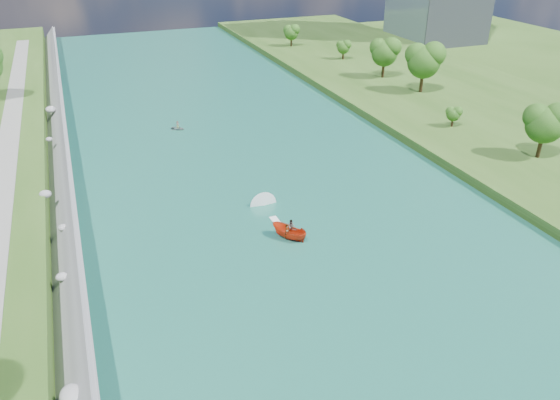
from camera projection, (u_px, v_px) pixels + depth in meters
name	position (u px, v px, depth m)	size (l,w,h in m)	color
ground	(316.00, 256.00, 60.72)	(260.00, 260.00, 0.00)	#2D5119
river_water	(257.00, 183.00, 77.21)	(55.00, 240.00, 0.10)	#17584D
berm_east	(532.00, 133.00, 92.79)	(44.00, 240.00, 1.50)	#2D5119
riprap_bank	(62.00, 205.00, 67.64)	(4.13, 236.00, 4.18)	slate
riverside_path	(0.00, 200.00, 65.15)	(3.00, 200.00, 0.10)	gray
trees_east	(449.00, 85.00, 99.08)	(13.68, 142.02, 11.82)	#195015
motorboat	(285.00, 228.00, 64.57)	(4.06, 19.13, 2.09)	red
raft	(178.00, 128.00, 96.16)	(3.04, 2.97, 1.49)	gray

